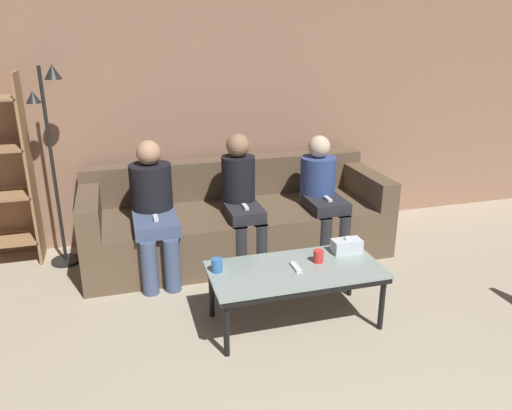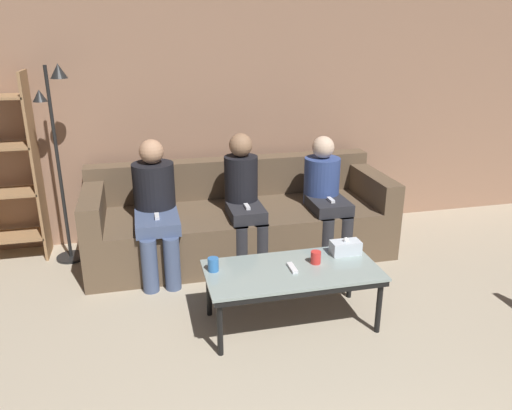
{
  "view_description": "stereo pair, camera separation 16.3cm",
  "coord_description": "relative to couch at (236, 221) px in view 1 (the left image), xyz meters",
  "views": [
    {
      "loc": [
        -1.02,
        -0.83,
        2.05
      ],
      "look_at": [
        0.0,
        2.75,
        0.71
      ],
      "focal_mm": 35.0,
      "sensor_mm": 36.0,
      "label": 1
    },
    {
      "loc": [
        -0.87,
        -0.87,
        2.05
      ],
      "look_at": [
        0.0,
        2.75,
        0.71
      ],
      "focal_mm": 35.0,
      "sensor_mm": 36.0,
      "label": 2
    }
  ],
  "objects": [
    {
      "name": "couch",
      "position": [
        0.0,
        0.0,
        0.0
      ],
      "size": [
        2.77,
        0.99,
        0.83
      ],
      "color": "brown",
      "rests_on": "ground_plane"
    },
    {
      "name": "coffee_table",
      "position": [
        0.11,
        -1.31,
        0.09
      ],
      "size": [
        1.22,
        0.6,
        0.44
      ],
      "color": "#8C9E99",
      "rests_on": "ground_plane"
    },
    {
      "name": "wall_back",
      "position": [
        0.0,
        0.57,
        1.0
      ],
      "size": [
        12.0,
        0.06,
        2.6
      ],
      "color": "#9E755B",
      "rests_on": "ground_plane"
    },
    {
      "name": "game_remote",
      "position": [
        0.11,
        -1.31,
        0.14
      ],
      "size": [
        0.04,
        0.15,
        0.02
      ],
      "color": "white",
      "rests_on": "coffee_table"
    },
    {
      "name": "seated_person_mid_right",
      "position": [
        0.77,
        -0.21,
        0.3
      ],
      "size": [
        0.33,
        0.64,
        1.1
      ],
      "color": "#28282D",
      "rests_on": "ground_plane"
    },
    {
      "name": "seated_person_left_end",
      "position": [
        -0.77,
        -0.22,
        0.32
      ],
      "size": [
        0.36,
        0.74,
        1.15
      ],
      "color": "#47567A",
      "rests_on": "ground_plane"
    },
    {
      "name": "standing_lamp",
      "position": [
        -1.55,
        0.2,
        0.77
      ],
      "size": [
        0.31,
        0.26,
        1.76
      ],
      "color": "black",
      "rests_on": "ground_plane"
    },
    {
      "name": "cup_near_right",
      "position": [
        0.3,
        -1.26,
        0.18
      ],
      "size": [
        0.07,
        0.07,
        0.09
      ],
      "color": "red",
      "rests_on": "coffee_table"
    },
    {
      "name": "tissue_box",
      "position": [
        0.57,
        -1.16,
        0.19
      ],
      "size": [
        0.22,
        0.12,
        0.13
      ],
      "color": "silver",
      "rests_on": "coffee_table"
    },
    {
      "name": "cup_near_left",
      "position": [
        -0.43,
        -1.2,
        0.18
      ],
      "size": [
        0.08,
        0.08,
        0.1
      ],
      "color": "#3372BF",
      "rests_on": "coffee_table"
    },
    {
      "name": "seated_person_mid_left",
      "position": [
        0.0,
        -0.21,
        0.32
      ],
      "size": [
        0.31,
        0.62,
        1.16
      ],
      "color": "#28282D",
      "rests_on": "ground_plane"
    }
  ]
}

